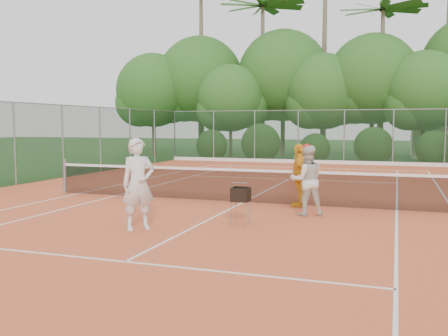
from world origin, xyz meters
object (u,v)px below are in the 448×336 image
at_px(ball_hopper, 241,195).
at_px(player_white, 138,184).
at_px(player_yellow, 299,175).
at_px(player_center_grp, 307,180).

bearing_deg(ball_hopper, player_white, -138.14).
relative_size(player_yellow, ball_hopper, 2.04).
height_order(player_white, player_yellow, player_white).
distance_m(player_white, ball_hopper, 2.23).
xyz_separation_m(player_white, player_center_grp, (3.04, 2.81, -0.10)).
bearing_deg(player_center_grp, player_yellow, 109.05).
height_order(player_white, ball_hopper, player_white).
distance_m(player_yellow, ball_hopper, 2.97).
relative_size(player_white, ball_hopper, 2.32).
xyz_separation_m(player_center_grp, ball_hopper, (-1.16, -1.65, -0.20)).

